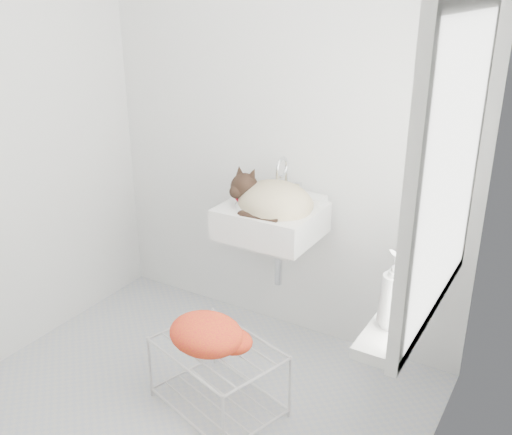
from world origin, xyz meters
The scene contains 14 objects.
floor centered at (0.00, 0.00, 0.00)m, with size 2.20×2.00×0.02m, color #ABABAB.
back_wall centered at (0.00, 1.00, 1.25)m, with size 2.20×0.02×2.50m, color silver.
right_wall centered at (1.10, 0.00, 1.25)m, with size 0.02×2.00×2.50m, color silver.
window_glass centered at (1.09, 0.20, 1.35)m, with size 0.01×0.80×1.00m, color white.
window_frame centered at (1.07, 0.20, 1.35)m, with size 0.04×0.90×1.10m, color white.
windowsill centered at (1.01, 0.20, 0.83)m, with size 0.16×0.88×0.04m, color white.
sink centered at (0.09, 0.74, 0.85)m, with size 0.50×0.44×0.20m, color white.
faucet centered at (0.09, 0.92, 0.99)m, with size 0.18×0.13×0.18m, color silver, non-canonical shape.
cat centered at (0.11, 0.72, 0.89)m, with size 0.46×0.40×0.27m.
wire_rack centered at (0.14, 0.15, 0.15)m, with size 0.57×0.40×0.34m, color silver.
towel centered at (0.10, 0.12, 0.37)m, with size 0.37×0.26×0.15m, color orange.
bottle_a centered at (1.00, -0.05, 0.85)m, with size 0.09×0.09×0.22m, color silver.
bottle_b centered at (1.00, 0.15, 0.85)m, with size 0.07×0.08×0.16m, color #166671.
bottle_c centered at (1.00, 0.34, 0.85)m, with size 0.15×0.15×0.19m, color #B1C2C7.
Camera 1 is at (1.46, -1.72, 1.92)m, focal length 40.58 mm.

